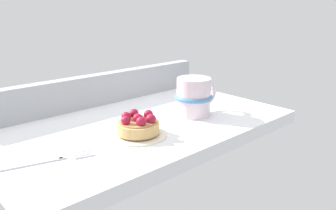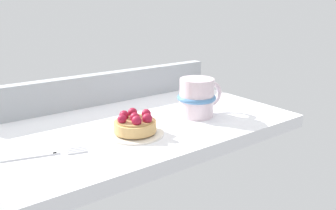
% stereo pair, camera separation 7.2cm
% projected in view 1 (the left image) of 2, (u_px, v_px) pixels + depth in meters
% --- Properties ---
extents(ground_plane, '(0.65, 0.39, 0.03)m').
position_uv_depth(ground_plane, '(142.00, 127.00, 0.76)').
color(ground_plane, white).
extents(window_rail_back, '(0.64, 0.03, 0.08)m').
position_uv_depth(window_rail_back, '(98.00, 90.00, 0.87)').
color(window_rail_back, '#9EA3A8').
rests_on(window_rail_back, ground_plane).
extents(dessert_plate, '(0.11, 0.11, 0.01)m').
position_uv_depth(dessert_plate, '(138.00, 134.00, 0.67)').
color(dessert_plate, silver).
rests_on(dessert_plate, ground_plane).
extents(raspberry_tart, '(0.08, 0.08, 0.04)m').
position_uv_depth(raspberry_tart, '(138.00, 125.00, 0.67)').
color(raspberry_tart, tan).
rests_on(raspberry_tart, dessert_plate).
extents(coffee_mug, '(0.12, 0.09, 0.09)m').
position_uv_depth(coffee_mug, '(194.00, 97.00, 0.79)').
color(coffee_mug, silver).
rests_on(coffee_mug, ground_plane).
extents(dessert_fork, '(0.15, 0.06, 0.01)m').
position_uv_depth(dessert_fork, '(49.00, 160.00, 0.56)').
color(dessert_fork, silver).
rests_on(dessert_fork, ground_plane).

